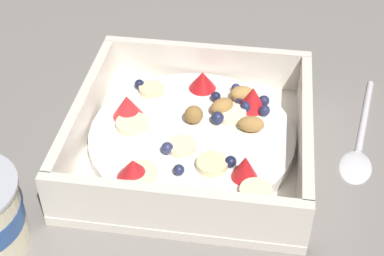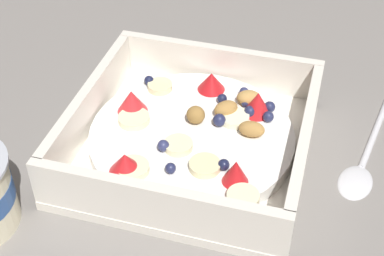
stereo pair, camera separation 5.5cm
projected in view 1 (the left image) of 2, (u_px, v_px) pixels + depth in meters
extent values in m
plane|color=gray|center=(174.00, 149.00, 0.57)|extent=(2.40, 2.40, 0.00)
cube|color=white|center=(192.00, 147.00, 0.57)|extent=(0.23, 0.23, 0.01)
cube|color=white|center=(206.00, 67.00, 0.63)|extent=(0.23, 0.01, 0.06)
cube|color=white|center=(173.00, 213.00, 0.47)|extent=(0.23, 0.01, 0.06)
cube|color=white|center=(304.00, 140.00, 0.54)|extent=(0.01, 0.21, 0.06)
cube|color=white|center=(85.00, 119.00, 0.56)|extent=(0.01, 0.21, 0.06)
cylinder|color=white|center=(192.00, 138.00, 0.56)|extent=(0.20, 0.20, 0.01)
cylinder|color=beige|center=(212.00, 164.00, 0.51)|extent=(0.04, 0.04, 0.01)
cylinder|color=#F4EAB7|center=(141.00, 174.00, 0.51)|extent=(0.04, 0.04, 0.01)
cylinder|color=#F4EAB7|center=(133.00, 121.00, 0.56)|extent=(0.03, 0.03, 0.01)
cylinder|color=#F7EFC6|center=(231.00, 114.00, 0.57)|extent=(0.04, 0.04, 0.01)
cylinder|color=#F4EAB7|center=(182.00, 147.00, 0.53)|extent=(0.03, 0.03, 0.01)
cylinder|color=#F4EAB7|center=(256.00, 192.00, 0.49)|extent=(0.04, 0.04, 0.01)
cylinder|color=beige|center=(151.00, 89.00, 0.60)|extent=(0.04, 0.04, 0.01)
cone|color=red|center=(253.00, 98.00, 0.58)|extent=(0.03, 0.03, 0.03)
cone|color=red|center=(245.00, 167.00, 0.50)|extent=(0.03, 0.03, 0.02)
cone|color=red|center=(133.00, 169.00, 0.50)|extent=(0.04, 0.04, 0.02)
cone|color=red|center=(127.00, 106.00, 0.57)|extent=(0.04, 0.04, 0.03)
cone|color=red|center=(202.00, 80.00, 0.60)|extent=(0.03, 0.03, 0.02)
sphere|color=#23284C|center=(264.00, 101.00, 0.58)|extent=(0.01, 0.01, 0.01)
sphere|color=#23284C|center=(264.00, 110.00, 0.57)|extent=(0.01, 0.01, 0.01)
sphere|color=#23284C|center=(179.00, 170.00, 0.51)|extent=(0.01, 0.01, 0.01)
sphere|color=#191E3D|center=(139.00, 84.00, 0.61)|extent=(0.01, 0.01, 0.01)
sphere|color=navy|center=(168.00, 148.00, 0.53)|extent=(0.01, 0.01, 0.01)
sphere|color=#191E3D|center=(231.00, 162.00, 0.51)|extent=(0.01, 0.01, 0.01)
sphere|color=navy|center=(240.00, 98.00, 0.59)|extent=(0.01, 0.01, 0.01)
sphere|color=#191E3D|center=(216.00, 97.00, 0.59)|extent=(0.01, 0.01, 0.01)
sphere|color=#23284C|center=(246.00, 107.00, 0.58)|extent=(0.01, 0.01, 0.01)
sphere|color=navy|center=(236.00, 88.00, 0.60)|extent=(0.01, 0.01, 0.01)
sphere|color=#23284C|center=(218.00, 118.00, 0.56)|extent=(0.01, 0.01, 0.01)
ellipsoid|color=tan|center=(242.00, 93.00, 0.59)|extent=(0.03, 0.02, 0.01)
ellipsoid|color=#AD7F42|center=(222.00, 106.00, 0.57)|extent=(0.03, 0.03, 0.02)
ellipsoid|color=olive|center=(194.00, 115.00, 0.56)|extent=(0.02, 0.02, 0.02)
ellipsoid|color=#AD7F42|center=(251.00, 124.00, 0.55)|extent=(0.03, 0.02, 0.02)
ellipsoid|color=silver|center=(356.00, 165.00, 0.55)|extent=(0.04, 0.05, 0.01)
cylinder|color=silver|center=(365.00, 113.00, 0.61)|extent=(0.03, 0.12, 0.01)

